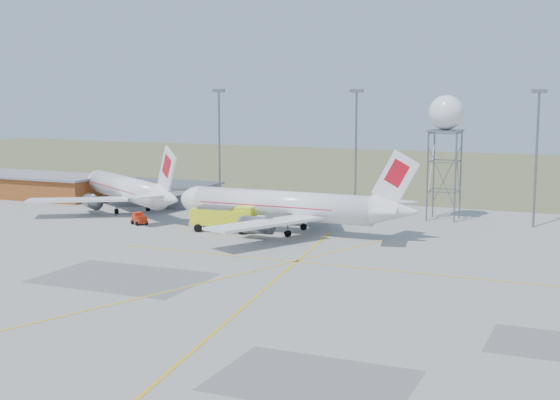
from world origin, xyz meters
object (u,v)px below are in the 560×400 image
at_px(airliner_far, 129,190).
at_px(fire_truck, 225,219).
at_px(airliner_main, 287,206).
at_px(radar_tower, 445,150).
at_px(baggage_tug, 139,220).

relative_size(airliner_far, fire_truck, 3.30).
relative_size(airliner_main, radar_tower, 1.88).
height_order(fire_truck, baggage_tug, fire_truck).
xyz_separation_m(airliner_far, baggage_tug, (8.74, -10.10, -3.00)).
height_order(airliner_far, radar_tower, radar_tower).
bearing_deg(radar_tower, airliner_main, -132.27).
bearing_deg(radar_tower, baggage_tug, -151.19).
height_order(airliner_main, baggage_tug, airliner_main).
bearing_deg(fire_truck, radar_tower, 33.72).
bearing_deg(fire_truck, baggage_tug, 173.85).
xyz_separation_m(airliner_far, fire_truck, (23.51, -9.99, -1.88)).
xyz_separation_m(radar_tower, baggage_tug, (-41.65, -22.90, -10.29)).
height_order(airliner_far, baggage_tug, airliner_far).
distance_m(airliner_main, baggage_tug, 23.67).
xyz_separation_m(airliner_main, fire_truck, (-8.54, -2.62, -2.02)).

